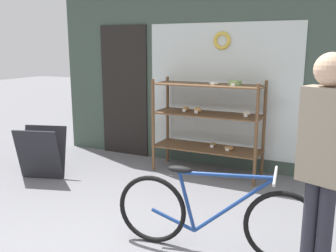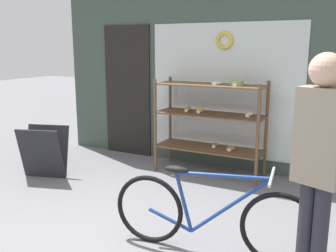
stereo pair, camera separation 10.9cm
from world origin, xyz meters
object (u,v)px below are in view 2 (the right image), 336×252
Objects in this scene: display_case at (211,117)px; sandwich_board at (44,152)px; bicycle at (210,216)px; pedestrian at (319,157)px.

sandwich_board is (-1.96, -1.19, -0.45)m from display_case.
display_case is at bearing 14.12° from sandwich_board.
display_case is at bearing 103.45° from bicycle.
sandwich_board is at bearing -148.64° from display_case.
sandwich_board is at bearing 156.50° from bicycle.
bicycle is 1.10m from pedestrian.
display_case is 2.68m from pedestrian.
display_case is at bearing 147.22° from pedestrian.
bicycle is 1.02× the size of pedestrian.
sandwich_board is (-2.71, 0.78, 0.01)m from bicycle.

